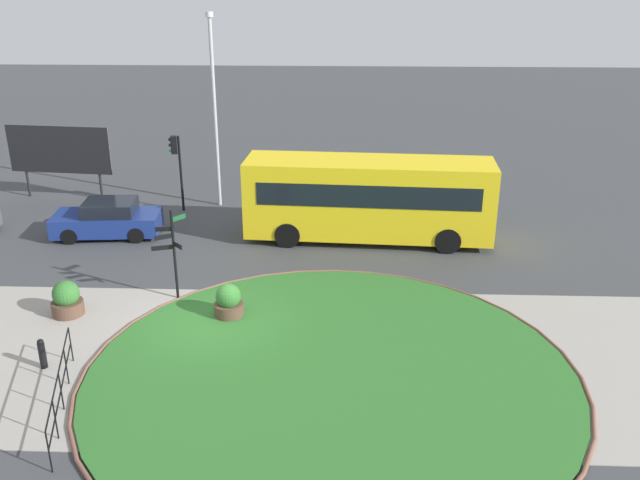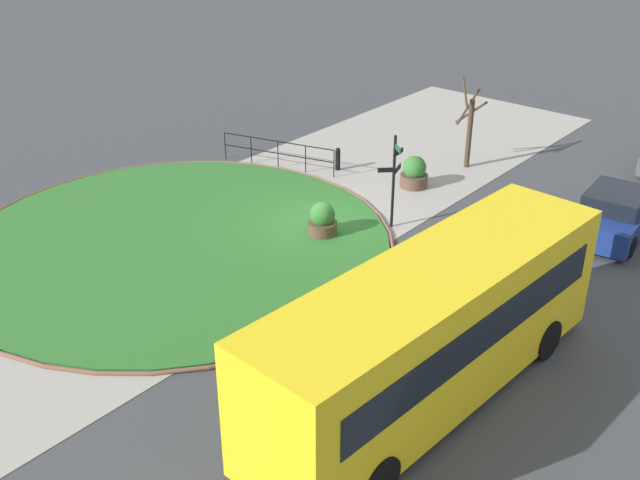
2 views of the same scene
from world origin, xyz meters
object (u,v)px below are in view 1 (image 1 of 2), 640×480
(car_far_lane, at_px, (108,220))
(lamppost_tall, at_px, (215,106))
(signpost_directional, at_px, (172,248))
(billboard_left, at_px, (59,151))
(planter_near_signpost, at_px, (229,303))
(bus_yellow, at_px, (368,198))
(planter_kerbside, at_px, (67,300))
(traffic_light_near, at_px, (176,156))
(bollard_foreground, at_px, (42,353))

(car_far_lane, distance_m, lamppost_tall, 6.80)
(signpost_directional, relative_size, billboard_left, 0.63)
(car_far_lane, xyz_separation_m, planter_near_signpost, (6.05, -6.85, -0.18))
(bus_yellow, xyz_separation_m, planter_near_signpost, (-4.50, -6.82, -1.24))
(signpost_directional, bearing_deg, planter_kerbside, -158.07)
(traffic_light_near, height_order, planter_kerbside, traffic_light_near)
(car_far_lane, height_order, lamppost_tall, lamppost_tall)
(billboard_left, bearing_deg, traffic_light_near, -10.01)
(bollard_foreground, bearing_deg, lamppost_tall, 80.33)
(bus_yellow, bearing_deg, signpost_directional, 44.16)
(car_far_lane, relative_size, planter_kerbside, 3.78)
(signpost_directional, bearing_deg, bollard_foreground, -121.16)
(billboard_left, relative_size, planter_near_signpost, 4.36)
(billboard_left, bearing_deg, bus_yellow, -13.31)
(signpost_directional, height_order, lamppost_tall, lamppost_tall)
(bollard_foreground, distance_m, planter_kerbside, 3.12)
(bollard_foreground, xyz_separation_m, lamppost_tall, (2.39, 14.00, 4.09))
(signpost_directional, bearing_deg, lamppost_tall, 91.42)
(bollard_foreground, height_order, lamppost_tall, lamppost_tall)
(planter_near_signpost, relative_size, planter_kerbside, 0.98)
(bus_yellow, height_order, traffic_light_near, traffic_light_near)
(lamppost_tall, bearing_deg, car_far_lane, -133.35)
(signpost_directional, relative_size, planter_kerbside, 2.68)
(bollard_foreground, relative_size, traffic_light_near, 0.26)
(lamppost_tall, xyz_separation_m, planter_near_signpost, (2.21, -10.92, -4.04))
(bollard_foreground, distance_m, billboard_left, 15.73)
(bollard_foreground, height_order, bus_yellow, bus_yellow)
(car_far_lane, bearing_deg, planter_near_signpost, 126.30)
(car_far_lane, xyz_separation_m, lamppost_tall, (3.84, 4.07, 3.86))
(car_far_lane, relative_size, traffic_light_near, 1.28)
(signpost_directional, height_order, bollard_foreground, signpost_directional)
(traffic_light_near, xyz_separation_m, planter_kerbside, (-1.25, -10.04, -2.00))
(bollard_foreground, bearing_deg, bus_yellow, 47.44)
(billboard_left, height_order, planter_kerbside, billboard_left)
(bollard_foreground, xyz_separation_m, billboard_left, (-5.15, 14.75, 1.85))
(traffic_light_near, bearing_deg, planter_near_signpost, 98.93)
(signpost_directional, bearing_deg, car_far_lane, 126.12)
(bus_yellow, distance_m, car_far_lane, 10.61)
(planter_kerbside, bearing_deg, signpost_directional, 21.93)
(planter_near_signpost, height_order, planter_kerbside, planter_kerbside)
(lamppost_tall, bearing_deg, bollard_foreground, -99.67)
(traffic_light_near, bearing_deg, lamppost_tall, -163.81)
(bus_yellow, relative_size, traffic_light_near, 2.87)
(signpost_directional, distance_m, car_far_lane, 7.01)
(bus_yellow, distance_m, lamppost_tall, 8.35)
(planter_kerbside, bearing_deg, traffic_light_near, 82.88)
(bus_yellow, bearing_deg, car_far_lane, 3.32)
(signpost_directional, distance_m, bollard_foreground, 5.25)
(lamppost_tall, bearing_deg, billboard_left, 174.35)
(car_far_lane, relative_size, planter_near_signpost, 3.84)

